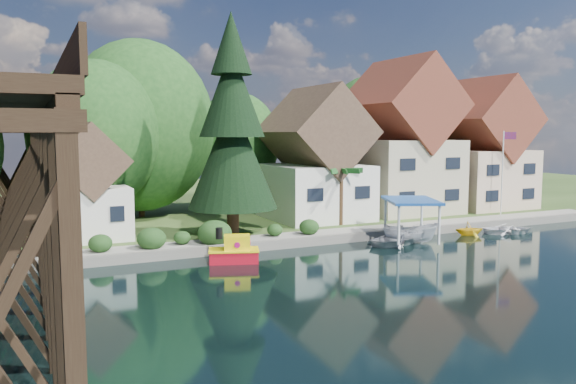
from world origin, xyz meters
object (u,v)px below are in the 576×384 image
boat_yellow (469,228)px  palm_tree (341,172)px  house_right (480,152)px  boat_white_b (508,228)px  flagpole (504,164)px  boat_canopy (411,224)px  tugboat (235,252)px  conifer (232,129)px  boat_white_a (397,238)px  trestle_bridge (0,180)px  house_left (315,163)px  house_center (400,146)px  shed (89,190)px

boat_yellow → palm_tree: bearing=67.8°
house_right → boat_white_b: 13.28m
flagpole → boat_canopy: flagpole is taller
tugboat → palm_tree: bearing=30.3°
palm_tree → tugboat: (-11.05, -6.47, -3.99)m
house_right → flagpole: house_right is taller
conifer → boat_white_a: 13.64m
flagpole → tugboat: (-26.62, -5.07, -4.35)m
trestle_bridge → house_right: 42.41m
house_left → boat_white_a: bearing=-83.7°
boat_yellow → trestle_bridge: bearing=106.1°
house_left → house_center: bearing=3.2°
boat_white_b → boat_yellow: bearing=97.5°
house_right → boat_canopy: house_right is taller
shed → flagpole: bearing=-6.4°
flagpole → boat_white_a: (-14.66, -4.74, -4.55)m
conifer → boat_white_a: size_ratio=3.66×
trestle_bridge → boat_white_a: bearing=1.9°
boat_yellow → flagpole: bearing=-47.3°
trestle_bridge → boat_white_a: trestle_bridge is taller
conifer → house_right: bearing=9.2°
tugboat → boat_canopy: 13.08m
boat_canopy → shed: bearing=157.0°
conifer → palm_tree: bearing=2.9°
trestle_bridge → boat_canopy: trestle_bridge is taller
boat_white_b → shed: bearing=91.2°
boat_white_a → trestle_bridge: bearing=79.7°
trestle_bridge → boat_white_b: 34.71m
house_left → shed: size_ratio=1.40×
tugboat → boat_canopy: size_ratio=0.58×
house_left → boat_white_b: size_ratio=2.91×
conifer → boat_yellow: bearing=-17.3°
shed → boat_white_b: size_ratio=2.07×
house_left → boat_canopy: (2.20, -10.06, -3.82)m
house_left → boat_white_a: (1.10, -10.01, -4.70)m
house_right → palm_tree: size_ratio=2.63×
flagpole → tugboat: size_ratio=2.21×
shed → flagpole: shed is taller
trestle_bridge → boat_canopy: (25.20, 0.77, -4.03)m
palm_tree → flagpole: bearing=-5.1°
house_center → boat_white_a: house_center is taller
conifer → palm_tree: 9.57m
boat_white_b → boat_white_a: bearing=106.8°
palm_tree → boat_white_a: (0.91, -6.13, -4.19)m
trestle_bridge → shed: 10.69m
boat_white_a → boat_yellow: size_ratio=1.90×
house_center → flagpole: bearing=-40.5°
house_right → boat_yellow: bearing=-136.3°
flagpole → trestle_bridge: bearing=-171.8°
boat_white_a → flagpole: bearing=-84.3°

